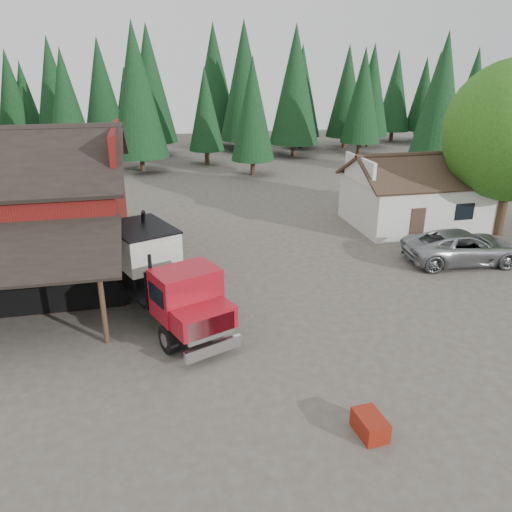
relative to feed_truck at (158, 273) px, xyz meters
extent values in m
plane|color=#4E473D|center=(3.50, -4.03, -1.86)|extent=(120.00, 120.00, 0.00)
cube|color=maroon|center=(-1.50, 5.97, 4.14)|extent=(0.25, 7.00, 2.00)
cylinder|color=#382619|center=(-2.10, -1.93, -0.46)|extent=(0.20, 0.20, 2.80)
cube|color=silver|center=(16.50, 8.97, -0.36)|extent=(8.00, 6.00, 3.00)
cube|color=#38281E|center=(16.50, 7.47, 1.89)|extent=(8.60, 3.42, 1.80)
cube|color=#38281E|center=(16.50, 10.47, 1.89)|extent=(8.60, 3.42, 1.80)
cube|color=silver|center=(12.50, 8.97, 1.89)|extent=(0.20, 4.20, 1.50)
cube|color=silver|center=(20.50, 8.97, 1.89)|extent=(0.20, 4.20, 1.50)
cube|color=#38281E|center=(15.00, 5.95, -0.86)|extent=(0.90, 0.06, 2.00)
cube|color=black|center=(18.00, 5.95, -0.26)|extent=(1.20, 0.06, 1.00)
cylinder|color=#382619|center=(20.50, 5.97, -0.26)|extent=(0.60, 0.60, 3.20)
sphere|color=#256016|center=(19.30, 6.77, 3.14)|extent=(4.40, 4.40, 4.40)
cylinder|color=#382619|center=(9.50, 25.97, -1.06)|extent=(0.44, 0.44, 1.60)
cone|color=black|center=(9.50, 25.97, 4.04)|extent=(3.96, 3.96, 9.00)
cylinder|color=#382619|center=(25.50, 21.97, -1.06)|extent=(0.44, 0.44, 1.60)
cone|color=black|center=(25.50, 21.97, 5.04)|extent=(4.84, 4.84, 11.00)
cylinder|color=#382619|center=(-0.50, 29.97, -1.06)|extent=(0.44, 0.44, 1.60)
cone|color=black|center=(-0.50, 29.97, 5.54)|extent=(5.28, 5.28, 12.00)
cylinder|color=black|center=(0.15, -3.08, -1.33)|extent=(0.71, 1.11, 1.06)
cylinder|color=black|center=(2.02, -2.33, -1.33)|extent=(0.71, 1.11, 1.06)
cylinder|color=black|center=(-1.58, 1.20, -1.33)|extent=(0.71, 1.11, 1.06)
cylinder|color=black|center=(0.29, 1.96, -1.33)|extent=(0.71, 1.11, 1.06)
cylinder|color=black|center=(-2.09, 2.45, -1.33)|extent=(0.71, 1.11, 1.06)
cylinder|color=black|center=(-0.21, 3.21, -1.33)|extent=(0.71, 1.11, 1.06)
cube|color=black|center=(-0.07, 0.15, -0.94)|extent=(4.08, 8.07, 0.38)
cube|color=silver|center=(1.64, -4.09, -1.33)|extent=(2.12, 0.99, 0.43)
cube|color=silver|center=(1.61, -4.00, -0.56)|extent=(1.73, 0.77, 0.87)
cube|color=maroon|center=(1.39, -3.46, -0.41)|extent=(2.48, 1.97, 0.82)
cube|color=maroon|center=(0.92, -2.30, 0.12)|extent=(2.75, 2.38, 1.78)
cube|color=black|center=(1.21, -3.02, 0.41)|extent=(1.90, 0.83, 0.87)
cylinder|color=black|center=(-0.29, -1.86, 0.65)|extent=(0.18, 0.18, 1.73)
cube|color=black|center=(0.56, -1.41, 0.07)|extent=(2.23, 0.99, 1.54)
cube|color=black|center=(-0.57, 1.40, -0.68)|extent=(4.37, 6.09, 0.15)
cube|color=silver|center=(-0.57, 1.40, 0.74)|extent=(3.24, 3.77, 1.54)
cone|color=silver|center=(-0.57, 1.40, -0.22)|extent=(2.76, 2.76, 0.67)
cube|color=black|center=(-0.57, 1.40, 1.53)|extent=(3.37, 3.90, 0.08)
cylinder|color=black|center=(-0.54, 2.87, 0.65)|extent=(0.43, 2.13, 2.94)
cube|color=maroon|center=(-1.97, 3.33, -0.41)|extent=(0.82, 0.93, 0.43)
cylinder|color=silver|center=(1.71, -1.31, -1.04)|extent=(0.86, 1.09, 0.54)
imported|color=#95989C|center=(15.66, 2.39, -1.01)|extent=(6.37, 3.41, 1.70)
cube|color=maroon|center=(5.46, -8.66, -1.56)|extent=(0.79, 1.15, 0.60)
camera|label=1|loc=(-0.14, -19.06, 8.02)|focal=35.00mm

